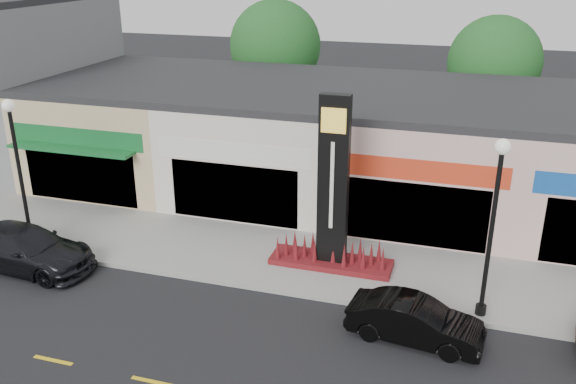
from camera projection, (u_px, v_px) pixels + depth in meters
name	position (u px, v px, depth m)	size (l,w,h in m)	color
ground	(202.00, 319.00, 18.30)	(120.00, 120.00, 0.00)	black
sidewalk	(251.00, 253.00, 22.14)	(52.00, 4.30, 0.15)	gray
curb	(228.00, 283.00, 20.14)	(52.00, 0.20, 0.15)	gray
shop_beige	(138.00, 123.00, 29.91)	(7.00, 10.85, 4.80)	tan
shop_cream	(273.00, 135.00, 28.02)	(7.00, 10.01, 4.80)	beige
shop_pink_w	(428.00, 149.00, 26.12)	(7.00, 10.01, 4.80)	beige
tree_rear_west	(275.00, 46.00, 34.79)	(5.20, 5.20, 7.83)	#382619
tree_rear_mid	(494.00, 62.00, 31.65)	(4.80, 4.80, 7.29)	#382619
lamp_west_near	(18.00, 159.00, 21.41)	(0.44, 0.44, 5.47)	black
lamp_east_near	(494.00, 212.00, 17.06)	(0.44, 0.44, 5.47)	black
pylon_sign	(333.00, 208.00, 20.37)	(4.20, 1.30, 6.00)	#4F0D1A
car_dark_sedan	(24.00, 248.00, 21.01)	(5.11, 2.08, 1.48)	black
car_black_conv	(415.00, 321.00, 17.09)	(3.80, 1.33, 1.25)	black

